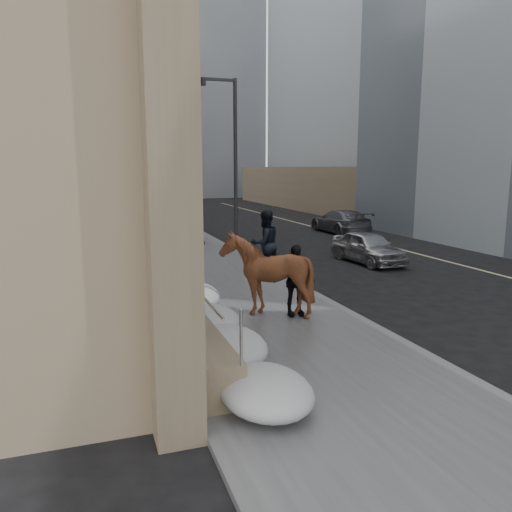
{
  "coord_description": "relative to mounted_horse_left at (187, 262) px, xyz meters",
  "views": [
    {
      "loc": [
        -3.97,
        -9.06,
        3.96
      ],
      "look_at": [
        0.13,
        2.92,
        1.7
      ],
      "focal_mm": 35.0,
      "sensor_mm": 36.0,
      "label": 1
    }
  ],
  "objects": [
    {
      "name": "bg_building_mid",
      "position": [
        5.19,
        54.58,
        12.83
      ],
      "size": [
        30.0,
        12.0,
        28.0
      ],
      "primitive_type": "cube",
      "color": "slate",
      "rests_on": "ground"
    },
    {
      "name": "streetlight_far",
      "position": [
        3.93,
        28.58,
        3.41
      ],
      "size": [
        1.71,
        0.24,
        8.0
      ],
      "color": "#2D2D30",
      "rests_on": "ground"
    },
    {
      "name": "car_grey",
      "position": [
        11.87,
        12.46,
        -0.45
      ],
      "size": [
        2.07,
        4.96,
        1.43
      ],
      "primitive_type": "imported",
      "rotation": [
        0.0,
        0.0,
        3.15
      ],
      "color": "#5C5E64",
      "rests_on": "ground"
    },
    {
      "name": "lane_line",
      "position": [
        11.69,
        4.58,
        -1.16
      ],
      "size": [
        0.15,
        70.0,
        0.01
      ],
      "primitive_type": "cube",
      "color": "#BFB78C",
      "rests_on": "ground"
    },
    {
      "name": "mounted_horse_right",
      "position": [
        1.58,
        -2.52,
        0.13
      ],
      "size": [
        2.22,
        2.38,
        2.75
      ],
      "rotation": [
        0.0,
        0.0,
        3.41
      ],
      "color": "#4C2815",
      "rests_on": "sidewalk"
    },
    {
      "name": "ground",
      "position": [
        1.19,
        -5.42,
        -1.17
      ],
      "size": [
        140.0,
        140.0,
        0.0
      ],
      "primitive_type": "plane",
      "color": "black",
      "rests_on": "ground"
    },
    {
      "name": "sidewalk",
      "position": [
        1.19,
        4.58,
        -1.11
      ],
      "size": [
        5.0,
        80.0,
        0.12
      ],
      "primitive_type": "cube",
      "color": "#4F4F51",
      "rests_on": "ground"
    },
    {
      "name": "far_podium",
      "position": [
        16.69,
        4.58,
        0.83
      ],
      "size": [
        2.0,
        80.0,
        4.0
      ],
      "primitive_type": "cube",
      "color": "#796C4E",
      "rests_on": "ground"
    },
    {
      "name": "mounted_horse_left",
      "position": [
        0.0,
        0.0,
        0.0
      ],
      "size": [
        1.56,
        2.5,
        2.65
      ],
      "rotation": [
        0.0,
        0.0,
        2.91
      ],
      "color": "#522518",
      "rests_on": "sidewalk"
    },
    {
      "name": "snow_bank",
      "position": [
        -0.24,
        2.69,
        -0.7
      ],
      "size": [
        1.7,
        18.1,
        0.76
      ],
      "color": "silver",
      "rests_on": "sidewalk"
    },
    {
      "name": "car_silver",
      "position": [
        8.31,
        3.46,
        -0.5
      ],
      "size": [
        1.8,
        4.01,
        1.34
      ],
      "primitive_type": "imported",
      "rotation": [
        0.0,
        0.0,
        0.06
      ],
      "color": "#AAACB2",
      "rests_on": "ground"
    },
    {
      "name": "curb",
      "position": [
        3.81,
        4.58,
        -1.11
      ],
      "size": [
        0.24,
        80.0,
        0.12
      ],
      "primitive_type": "cube",
      "color": "slate",
      "rests_on": "ground"
    },
    {
      "name": "bg_building_far",
      "position": [
        -4.81,
        66.58,
        8.83
      ],
      "size": [
        24.0,
        12.0,
        20.0
      ],
      "primitive_type": "cube",
      "color": "gray",
      "rests_on": "ground"
    },
    {
      "name": "traffic_signal",
      "position": [
        3.26,
        16.58,
        2.83
      ],
      "size": [
        4.1,
        0.22,
        6.0
      ],
      "color": "#2D2D30",
      "rests_on": "ground"
    },
    {
      "name": "streetlight_mid",
      "position": [
        3.93,
        8.58,
        3.41
      ],
      "size": [
        1.71,
        0.24,
        8.0
      ],
      "color": "#2D2D30",
      "rests_on": "ground"
    },
    {
      "name": "pedestrian",
      "position": [
        2.26,
        -2.83,
        -0.11
      ],
      "size": [
        1.13,
        0.54,
        1.88
      ],
      "primitive_type": "imported",
      "rotation": [
        0.0,
        0.0,
        -0.08
      ],
      "color": "black",
      "rests_on": "sidewalk"
    },
    {
      "name": "limestone_building",
      "position": [
        -4.07,
        14.55,
        7.73
      ],
      "size": [
        6.1,
        44.0,
        18.0
      ],
      "color": "tan",
      "rests_on": "ground"
    }
  ]
}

